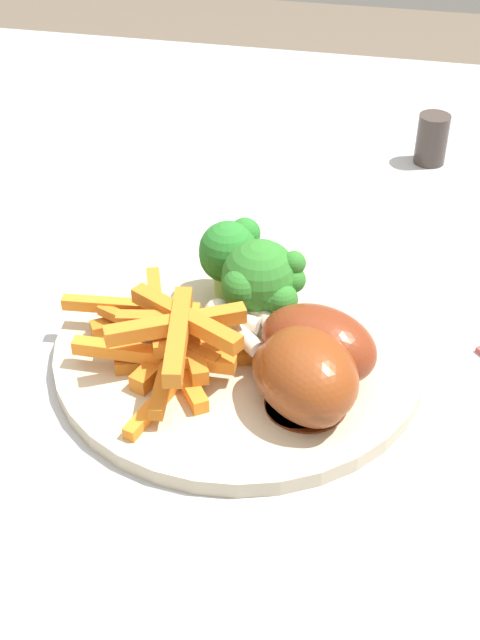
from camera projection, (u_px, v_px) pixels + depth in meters
dining_table at (205, 434)px, 0.67m from camera, size 1.16×0.85×0.71m
dinner_plate at (240, 349)px, 0.60m from camera, size 0.26×0.26×0.01m
broccoli_floret_front at (229, 256)px, 0.62m from camera, size 0.04×0.05×0.05m
broccoli_floret_middle at (261, 282)px, 0.58m from camera, size 0.06×0.06×0.07m
broccoli_floret_back at (229, 251)px, 0.61m from camera, size 0.05×0.04×0.06m
carrot_fries_pile at (169, 339)px, 0.57m from camera, size 0.14×0.15×0.04m
chicken_drumstick_near at (305, 371)px, 0.53m from camera, size 0.12×0.10×0.05m
chicken_drumstick_far at (292, 378)px, 0.53m from camera, size 0.11×0.11×0.04m
chicken_drumstick_extra at (313, 343)px, 0.55m from camera, size 0.08×0.13×0.05m
pepper_shaker at (432, 139)px, 0.81m from camera, size 0.03×0.03×0.05m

